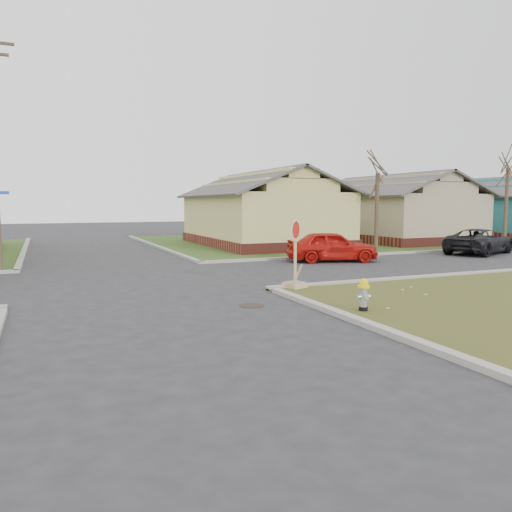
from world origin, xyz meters
name	(u,v)px	position (x,y,z in m)	size (l,w,h in m)	color
ground	(162,309)	(0.00, 0.00, 0.00)	(120.00, 120.00, 0.00)	#27272A
verge_far_right	(400,238)	(22.00, 18.00, 0.03)	(37.00, 19.00, 0.05)	#304F1C
curbs	(129,281)	(0.00, 5.00, 0.00)	(80.00, 40.00, 0.12)	#9B978C
manhole	(252,305)	(2.20, -0.50, 0.01)	(0.64, 0.64, 0.01)	black
side_house_yellow	(262,210)	(10.00, 16.50, 2.19)	(7.60, 11.60, 4.70)	maroon
side_house_tan	(392,209)	(20.00, 16.50, 2.19)	(7.60, 11.60, 4.70)	maroon
side_house_teal	(496,209)	(30.00, 16.50, 2.19)	(7.60, 11.60, 4.70)	maroon
tree_mid_right	(377,212)	(14.00, 10.20, 2.15)	(0.22, 0.22, 4.20)	#443427
tree_far_right	(506,206)	(24.00, 10.50, 2.43)	(0.22, 0.22, 4.76)	#443427
fire_hydrant	(364,293)	(4.34, -2.30, 0.48)	(0.29, 0.29, 0.78)	black
stop_sign	(295,273)	(4.38, 1.29, 0.50)	(0.59, 0.58, 2.08)	tan
red_sedan	(332,246)	(9.30, 7.13, 0.69)	(1.63, 4.05, 1.38)	#B5130C
dark_pickup	(480,241)	(18.23, 7.11, 0.65)	(2.16, 4.68, 1.30)	black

